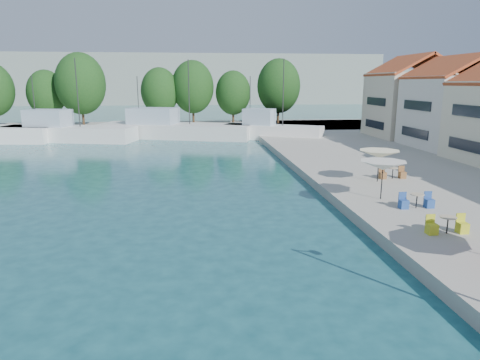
{
  "coord_description": "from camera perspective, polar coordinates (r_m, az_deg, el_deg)",
  "views": [
    {
      "loc": [
        -1.98,
        1.5,
        6.99
      ],
      "look_at": [
        0.68,
        26.0,
        1.36
      ],
      "focal_mm": 32.0,
      "sensor_mm": 36.0,
      "label": 1
    }
  ],
  "objects": [
    {
      "name": "building_05",
      "position": [
        48.15,
        26.85,
        9.44
      ],
      "size": [
        8.4,
        8.8,
        9.7
      ],
      "color": "silver",
      "rests_on": "quay_right"
    },
    {
      "name": "tree_08",
      "position": [
        69.7,
        5.17,
        12.37
      ],
      "size": [
        6.85,
        6.85,
        10.14
      ],
      "color": "#3F2B19",
      "rests_on": "quay_far"
    },
    {
      "name": "quay_far",
      "position": [
        66.12,
        -11.47,
        6.8
      ],
      "size": [
        90.0,
        16.0,
        0.6
      ],
      "primitive_type": "cube",
      "color": "#A29F93",
      "rests_on": "ground"
    },
    {
      "name": "tree_05",
      "position": [
        69.94,
        -10.66,
        11.55
      ],
      "size": [
        5.91,
        5.91,
        8.75
      ],
      "color": "#3F2B19",
      "rests_on": "quay_far"
    },
    {
      "name": "building_06",
      "position": [
        55.93,
        21.87,
        10.43
      ],
      "size": [
        9.0,
        8.8,
        10.2
      ],
      "color": "beige",
      "rests_on": "quay_right"
    },
    {
      "name": "trawler_04",
      "position": [
        54.07,
        4.09,
        6.54
      ],
      "size": [
        12.35,
        8.55,
        10.2
      ],
      "rotation": [
        0.0,
        0.0,
        -0.49
      ],
      "color": "silver",
      "rests_on": "ground"
    },
    {
      "name": "hill_west",
      "position": [
        160.96,
        -16.64,
        12.7
      ],
      "size": [
        180.0,
        40.0,
        16.0
      ],
      "primitive_type": "cube",
      "color": "gray",
      "rests_on": "ground"
    },
    {
      "name": "cafe_table_01",
      "position": [
        20.65,
        25.9,
        -5.68
      ],
      "size": [
        1.82,
        0.7,
        0.76
      ],
      "color": "black",
      "rests_on": "quay_right"
    },
    {
      "name": "trawler_03",
      "position": [
        56.33,
        -9.12,
        6.66
      ],
      "size": [
        20.24,
        10.56,
        10.2
      ],
      "rotation": [
        0.0,
        0.0,
        -0.29
      ],
      "color": "silver",
      "rests_on": "ground"
    },
    {
      "name": "cafe_table_02",
      "position": [
        24.09,
        22.47,
        -2.82
      ],
      "size": [
        1.82,
        0.7,
        0.76
      ],
      "color": "black",
      "rests_on": "quay_right"
    },
    {
      "name": "hill_east",
      "position": [
        183.38,
        7.21,
        12.46
      ],
      "size": [
        140.0,
        40.0,
        12.0
      ],
      "primitive_type": "cube",
      "color": "gray",
      "rests_on": "ground"
    },
    {
      "name": "tree_04",
      "position": [
        69.25,
        -20.49,
        11.94
      ],
      "size": [
        7.29,
        7.29,
        10.79
      ],
      "color": "#3F2B19",
      "rests_on": "quay_far"
    },
    {
      "name": "umbrella_cream",
      "position": [
        29.35,
        18.07,
        3.31
      ],
      "size": [
        2.65,
        2.65,
        2.09
      ],
      "color": "black",
      "rests_on": "quay_right"
    },
    {
      "name": "tree_03",
      "position": [
        72.46,
        -24.44,
        10.48
      ],
      "size": [
        5.63,
        5.63,
        8.33
      ],
      "color": "#3F2B19",
      "rests_on": "quay_far"
    },
    {
      "name": "tree_07",
      "position": [
        69.65,
        -0.92,
        11.54
      ],
      "size": [
        5.6,
        5.6,
        8.29
      ],
      "color": "#3F2B19",
      "rests_on": "quay_far"
    },
    {
      "name": "trawler_02",
      "position": [
        56.66,
        -22.32,
        5.91
      ],
      "size": [
        16.8,
        8.05,
        10.2
      ],
      "rotation": [
        0.0,
        0.0,
        -0.25
      ],
      "color": "silver",
      "rests_on": "ground"
    },
    {
      "name": "cafe_table_03",
      "position": [
        30.89,
        19.67,
        0.7
      ],
      "size": [
        1.82,
        0.7,
        0.76
      ],
      "color": "black",
      "rests_on": "quay_right"
    },
    {
      "name": "tree_06",
      "position": [
        69.99,
        -6.32,
        12.23
      ],
      "size": [
        6.68,
        6.68,
        9.89
      ],
      "color": "#3F2B19",
      "rests_on": "quay_far"
    },
    {
      "name": "umbrella_white",
      "position": [
        24.92,
        18.53,
        1.85
      ],
      "size": [
        2.59,
        2.59,
        2.17
      ],
      "color": "black",
      "rests_on": "quay_right"
    }
  ]
}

